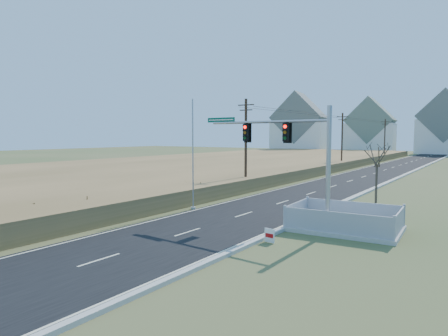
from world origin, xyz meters
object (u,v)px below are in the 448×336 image
Objects in this scene: traffic_signal_mast at (298,155)px; flagpole at (193,166)px; bare_tree at (377,154)px; open_sign at (270,235)px; fence_enclosure at (345,225)px.

traffic_signal_mast is 9.16m from flagpole.
bare_tree is at bearing 72.73° from traffic_signal_mast.
bare_tree is (2.65, 10.51, 3.82)m from open_sign.
bare_tree is (11.65, 5.41, 0.98)m from flagpole.
traffic_signal_mast is 12.43× the size of open_sign.
bare_tree is (2.71, 7.05, -0.14)m from traffic_signal_mast.
bare_tree is at bearing 83.07° from fence_enclosure.
open_sign is 0.14× the size of bare_tree.
open_sign is (-2.30, -4.82, 0.10)m from fence_enclosure.
open_sign is 11.49m from bare_tree.
bare_tree is (0.35, 5.68, 3.92)m from fence_enclosure.
fence_enclosure is (2.36, 1.37, -4.06)m from traffic_signal_mast.
traffic_signal_mast is at bearing -153.30° from fence_enclosure.
fence_enclosure is at bearing 70.45° from open_sign.
fence_enclosure is 0.78× the size of flagpole.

